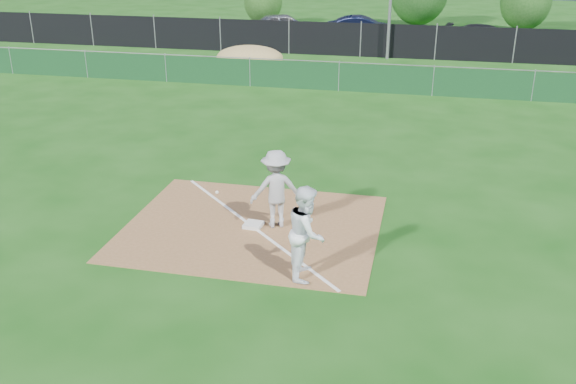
{
  "coord_description": "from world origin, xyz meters",
  "views": [
    {
      "loc": [
        3.87,
        -12.35,
        6.73
      ],
      "look_at": [
        0.88,
        1.0,
        1.0
      ],
      "focal_mm": 40.0,
      "sensor_mm": 36.0,
      "label": 1
    }
  ],
  "objects_px": {
    "runner": "(307,232)",
    "play_at_first": "(276,189)",
    "first_base": "(253,225)",
    "car_right": "(487,38)",
    "tree_left": "(263,2)",
    "car_mid": "(362,29)",
    "tree_right": "(526,1)",
    "car_left": "(284,25)"
  },
  "relations": [
    {
      "from": "car_mid",
      "to": "tree_right",
      "type": "bearing_deg",
      "value": -67.36
    },
    {
      "from": "car_right",
      "to": "tree_right",
      "type": "relative_size",
      "value": 1.23
    },
    {
      "from": "tree_left",
      "to": "car_left",
      "type": "bearing_deg",
      "value": -61.27
    },
    {
      "from": "car_mid",
      "to": "tree_right",
      "type": "distance_m",
      "value": 11.81
    },
    {
      "from": "runner",
      "to": "first_base",
      "type": "bearing_deg",
      "value": 36.35
    },
    {
      "from": "play_at_first",
      "to": "tree_right",
      "type": "bearing_deg",
      "value": 74.54
    },
    {
      "from": "play_at_first",
      "to": "runner",
      "type": "relative_size",
      "value": 1.05
    },
    {
      "from": "runner",
      "to": "tree_right",
      "type": "bearing_deg",
      "value": -17.27
    },
    {
      "from": "first_base",
      "to": "car_left",
      "type": "height_order",
      "value": "car_left"
    },
    {
      "from": "play_at_first",
      "to": "runner",
      "type": "bearing_deg",
      "value": -61.51
    },
    {
      "from": "first_base",
      "to": "car_right",
      "type": "height_order",
      "value": "car_right"
    },
    {
      "from": "first_base",
      "to": "tree_left",
      "type": "distance_m",
      "value": 33.22
    },
    {
      "from": "play_at_first",
      "to": "runner",
      "type": "distance_m",
      "value": 2.42
    },
    {
      "from": "first_base",
      "to": "car_mid",
      "type": "height_order",
      "value": "car_mid"
    },
    {
      "from": "tree_right",
      "to": "runner",
      "type": "bearing_deg",
      "value": -102.77
    },
    {
      "from": "play_at_first",
      "to": "car_right",
      "type": "relative_size",
      "value": 0.44
    },
    {
      "from": "car_mid",
      "to": "tree_left",
      "type": "distance_m",
      "value": 9.18
    },
    {
      "from": "first_base",
      "to": "car_mid",
      "type": "bearing_deg",
      "value": 91.06
    },
    {
      "from": "tree_left",
      "to": "tree_right",
      "type": "xyz_separation_m",
      "value": [
        17.8,
        0.96,
        0.34
      ]
    },
    {
      "from": "first_base",
      "to": "car_mid",
      "type": "relative_size",
      "value": 0.09
    },
    {
      "from": "car_left",
      "to": "play_at_first",
      "type": "bearing_deg",
      "value": 168.36
    },
    {
      "from": "car_mid",
      "to": "tree_right",
      "type": "xyz_separation_m",
      "value": [
        10.13,
        5.93,
        1.25
      ]
    },
    {
      "from": "car_right",
      "to": "tree_left",
      "type": "distance_m",
      "value": 16.41
    },
    {
      "from": "play_at_first",
      "to": "tree_right",
      "type": "height_order",
      "value": "tree_right"
    },
    {
      "from": "first_base",
      "to": "tree_right",
      "type": "distance_m",
      "value": 34.54
    },
    {
      "from": "first_base",
      "to": "play_at_first",
      "type": "xyz_separation_m",
      "value": [
        0.52,
        0.19,
        0.91
      ]
    },
    {
      "from": "runner",
      "to": "play_at_first",
      "type": "bearing_deg",
      "value": 24.0
    },
    {
      "from": "car_mid",
      "to": "tree_left",
      "type": "height_order",
      "value": "tree_left"
    },
    {
      "from": "tree_left",
      "to": "car_right",
      "type": "bearing_deg",
      "value": -23.48
    },
    {
      "from": "runner",
      "to": "car_right",
      "type": "relative_size",
      "value": 0.41
    },
    {
      "from": "runner",
      "to": "car_right",
      "type": "bearing_deg",
      "value": -15.14
    },
    {
      "from": "car_left",
      "to": "first_base",
      "type": "bearing_deg",
      "value": 167.23
    },
    {
      "from": "first_base",
      "to": "tree_right",
      "type": "relative_size",
      "value": 0.11
    },
    {
      "from": "car_mid",
      "to": "car_right",
      "type": "height_order",
      "value": "car_mid"
    },
    {
      "from": "play_at_first",
      "to": "tree_right",
      "type": "xyz_separation_m",
      "value": [
        9.11,
        32.93,
        1.03
      ]
    },
    {
      "from": "car_mid",
      "to": "tree_left",
      "type": "bearing_deg",
      "value": 49.37
    },
    {
      "from": "car_left",
      "to": "car_right",
      "type": "xyz_separation_m",
      "value": [
        12.39,
        -1.72,
        -0.07
      ]
    },
    {
      "from": "play_at_first",
      "to": "car_left",
      "type": "bearing_deg",
      "value": 102.56
    },
    {
      "from": "play_at_first",
      "to": "runner",
      "type": "xyz_separation_m",
      "value": [
        1.16,
        -2.13,
        0.02
      ]
    },
    {
      "from": "car_mid",
      "to": "tree_right",
      "type": "height_order",
      "value": "tree_right"
    },
    {
      "from": "tree_right",
      "to": "tree_left",
      "type": "bearing_deg",
      "value": -176.91
    },
    {
      "from": "runner",
      "to": "tree_left",
      "type": "height_order",
      "value": "tree_left"
    }
  ]
}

